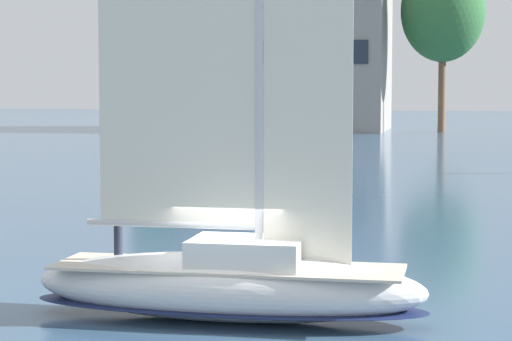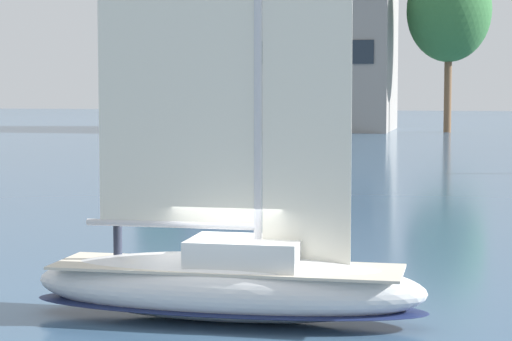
{
  "view_description": "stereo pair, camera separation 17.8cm",
  "coord_description": "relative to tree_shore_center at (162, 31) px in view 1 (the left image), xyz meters",
  "views": [
    {
      "loc": [
        5.14,
        -21.12,
        5.14
      ],
      "look_at": [
        0.0,
        3.0,
        3.08
      ],
      "focal_mm": 70.0,
      "sensor_mm": 36.0,
      "label": 1
    },
    {
      "loc": [
        5.32,
        -21.08,
        5.14
      ],
      "look_at": [
        0.0,
        3.0,
        3.08
      ],
      "focal_mm": 70.0,
      "sensor_mm": 36.0,
      "label": 2
    }
  ],
  "objects": [
    {
      "name": "sailboat_main",
      "position": [
        30.44,
        -92.42,
        -10.73
      ],
      "size": [
        8.9,
        2.55,
        12.21
      ],
      "color": "silver",
      "rests_on": "ground"
    },
    {
      "name": "tree_shore_center",
      "position": [
        0.0,
        0.0,
        0.0
      ],
      "size": [
        8.13,
        8.13,
        16.74
      ],
      "color": "brown",
      "rests_on": "ground"
    },
    {
      "name": "ground_plane",
      "position": [
        30.44,
        -92.42,
        -11.72
      ],
      "size": [
        400.0,
        400.0,
        0.0
      ],
      "primitive_type": "plane",
      "color": "#385675"
    },
    {
      "name": "waterfront_building",
      "position": [
        11.68,
        5.03,
        -3.12
      ],
      "size": [
        29.99,
        16.86,
        17.11
      ],
      "color": "gray",
      "rests_on": "ground"
    },
    {
      "name": "tree_shore_right",
      "position": [
        32.56,
        2.3,
        2.03
      ],
      "size": [
        9.54,
        9.54,
        19.64
      ],
      "color": "brown",
      "rests_on": "ground"
    }
  ]
}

